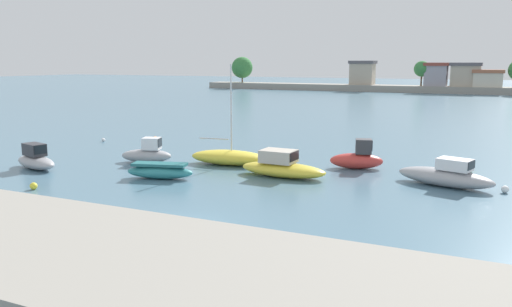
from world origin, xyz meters
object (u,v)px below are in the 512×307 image
Objects in this scene: mooring_buoy_0 at (34,186)px; mooring_buoy_3 at (103,140)px; moored_boat_6 at (446,176)px; moored_boat_2 at (160,171)px; mooring_buoy_4 at (470,169)px; moored_boat_3 at (229,157)px; mooring_buoy_1 at (155,139)px; moored_boat_1 at (147,154)px; moored_boat_4 at (282,167)px; moored_boat_5 at (358,158)px; moored_boat_0 at (36,160)px; mooring_buoy_2 at (505,189)px.

mooring_buoy_0 is 1.25× the size of mooring_buoy_3.
moored_boat_6 is 14.28× the size of mooring_buoy_0.
moored_boat_2 is 19.36m from mooring_buoy_4.
moored_boat_3 is 12.58m from mooring_buoy_1.
moored_boat_1 is 10.16m from moored_boat_4.
mooring_buoy_0 is at bearing -139.90° from moored_boat_4.
mooring_buoy_1 is at bearing 152.04° from moored_boat_5.
mooring_buoy_0 is 17.64m from mooring_buoy_1.
moored_boat_0 is 27.89m from mooring_buoy_4.
moored_boat_2 reaches higher than mooring_buoy_2.
mooring_buoy_1 is at bearing 111.46° from moored_boat_2.
moored_boat_4 is 0.97× the size of moored_boat_6.
moored_boat_5 is 8.83× the size of mooring_buoy_4.
moored_boat_2 is 10.55× the size of mooring_buoy_0.
moored_boat_0 is 11.51m from mooring_buoy_3.
mooring_buoy_2 is 31.94m from mooring_buoy_3.
mooring_buoy_3 is at bearing 179.94° from mooring_buoy_4.
moored_boat_5 reaches higher than mooring_buoy_3.
moored_boat_0 is 1.11× the size of moored_boat_1.
mooring_buoy_4 is at bearing 14.73° from moored_boat_2.
mooring_buoy_0 is (-4.69, -5.13, -0.25)m from moored_boat_2.
moored_boat_4 is at bearing -153.41° from moored_boat_6.
mooring_buoy_3 is at bearing 164.30° from moored_boat_4.
moored_boat_4 is at bearing -19.28° from moored_boat_1.
mooring_buoy_2 is (16.91, -0.58, -0.31)m from moored_boat_3.
mooring_buoy_4 is (-1.94, 4.84, 0.01)m from mooring_buoy_2.
mooring_buoy_2 is 0.96× the size of mooring_buoy_4.
moored_boat_1 is (5.26, 4.85, 0.01)m from moored_boat_0.
moored_boat_0 is 1.15× the size of moored_boat_5.
mooring_buoy_3 is at bearing 125.48° from moored_boat_0.
moored_boat_6 is 13.09× the size of mooring_buoy_1.
moored_boat_4 reaches higher than mooring_buoy_1.
moored_boat_6 is 25.60m from mooring_buoy_1.
moored_boat_3 is 15.28m from mooring_buoy_3.
moored_boat_3 is at bearing -31.13° from mooring_buoy_1.
mooring_buoy_0 is 0.92× the size of mooring_buoy_1.
moored_boat_3 is 13.91m from moored_boat_6.
mooring_buoy_0 is at bearing -156.79° from mooring_buoy_2.
mooring_buoy_1 is (-10.77, 6.50, -0.29)m from moored_boat_3.
mooring_buoy_1 reaches higher than mooring_buoy_4.
mooring_buoy_2 is at bearing 8.34° from moored_boat_4.
moored_boat_2 reaches higher than mooring_buoy_3.
mooring_buoy_1 is (-9.01, 11.98, -0.23)m from moored_boat_2.
moored_boat_2 is 16.50m from moored_boat_6.
moored_boat_4 is at bearing 37.99° from mooring_buoy_0.
moored_boat_4 is 13.88× the size of mooring_buoy_2.
mooring_buoy_1 is at bearing 104.16° from mooring_buoy_0.
mooring_buoy_4 is (25.74, -2.24, -0.01)m from mooring_buoy_1.
moored_boat_4 is 17.25× the size of mooring_buoy_3.
mooring_buoy_3 is (-3.89, -2.21, -0.06)m from mooring_buoy_1.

